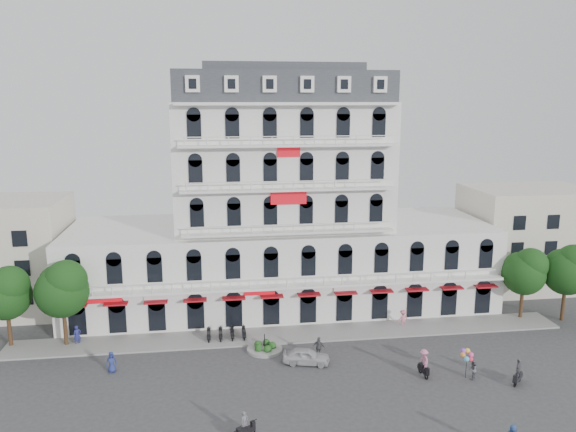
# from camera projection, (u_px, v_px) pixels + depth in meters

# --- Properties ---
(ground) EXTENTS (120.00, 120.00, 0.00)m
(ground) POSITION_uv_depth(u_px,v_px,m) (309.00, 381.00, 45.28)
(ground) COLOR #38383A
(ground) RESTS_ON ground
(sidewalk) EXTENTS (53.00, 4.00, 0.16)m
(sidewalk) POSITION_uv_depth(u_px,v_px,m) (293.00, 334.00, 53.99)
(sidewalk) COLOR gray
(sidewalk) RESTS_ON ground
(main_building) EXTENTS (45.00, 15.00, 25.80)m
(main_building) POSITION_uv_depth(u_px,v_px,m) (281.00, 215.00, 60.69)
(main_building) COLOR silver
(main_building) RESTS_ON ground
(flank_building_east) EXTENTS (14.00, 10.00, 12.00)m
(flank_building_east) POSITION_uv_depth(u_px,v_px,m) (526.00, 237.00, 67.43)
(flank_building_east) COLOR beige
(flank_building_east) RESTS_ON ground
(traffic_island) EXTENTS (3.20, 3.20, 1.60)m
(traffic_island) POSITION_uv_depth(u_px,v_px,m) (265.00, 348.00, 50.65)
(traffic_island) COLOR gray
(traffic_island) RESTS_ON ground
(parked_scooter_row) EXTENTS (4.40, 1.80, 1.10)m
(parked_scooter_row) POSITION_uv_depth(u_px,v_px,m) (227.00, 340.00, 52.97)
(parked_scooter_row) COLOR black
(parked_scooter_row) RESTS_ON ground
(tree_west_outer) EXTENTS (4.50, 4.48, 7.76)m
(tree_west_outer) POSITION_uv_depth(u_px,v_px,m) (6.00, 291.00, 50.41)
(tree_west_outer) COLOR #382314
(tree_west_outer) RESTS_ON ground
(tree_west_inner) EXTENTS (4.76, 4.76, 8.25)m
(tree_west_inner) POSITION_uv_depth(u_px,v_px,m) (62.00, 287.00, 50.52)
(tree_west_inner) COLOR #382314
(tree_west_inner) RESTS_ON ground
(tree_east_inner) EXTENTS (4.40, 4.37, 7.57)m
(tree_east_inner) POSITION_uv_depth(u_px,v_px,m) (525.00, 270.00, 57.09)
(tree_east_inner) COLOR #382314
(tree_east_inner) RESTS_ON ground
(tree_east_outer) EXTENTS (4.65, 4.65, 8.05)m
(tree_east_outer) POSITION_uv_depth(u_px,v_px,m) (568.00, 268.00, 56.58)
(tree_east_outer) COLOR #382314
(tree_east_outer) RESTS_ON ground
(parked_car) EXTENTS (4.29, 2.57, 1.37)m
(parked_car) POSITION_uv_depth(u_px,v_px,m) (306.00, 356.00, 48.09)
(parked_car) COLOR silver
(parked_car) RESTS_ON ground
(rider_west) EXTENTS (1.54, 1.04, 1.99)m
(rider_west) POSITION_uv_depth(u_px,v_px,m) (245.00, 427.00, 37.43)
(rider_west) COLOR black
(rider_west) RESTS_ON ground
(rider_northeast) EXTENTS (1.33, 1.28, 2.19)m
(rider_northeast) POSITION_uv_depth(u_px,v_px,m) (518.00, 372.00, 44.52)
(rider_northeast) COLOR black
(rider_northeast) RESTS_ON ground
(rider_center) EXTENTS (0.80, 1.70, 2.34)m
(rider_center) POSITION_uv_depth(u_px,v_px,m) (424.00, 362.00, 45.82)
(rider_center) COLOR black
(rider_center) RESTS_ON ground
(pedestrian_left) EXTENTS (0.93, 0.65, 1.80)m
(pedestrian_left) POSITION_uv_depth(u_px,v_px,m) (112.00, 362.00, 46.52)
(pedestrian_left) COLOR navy
(pedestrian_left) RESTS_ON ground
(pedestrian_mid) EXTENTS (1.18, 0.97, 1.89)m
(pedestrian_mid) POSITION_uv_depth(u_px,v_px,m) (319.00, 347.00, 49.20)
(pedestrian_mid) COLOR #4C4E53
(pedestrian_mid) RESTS_ON ground
(pedestrian_right) EXTENTS (1.28, 0.92, 1.80)m
(pedestrian_right) POSITION_uv_depth(u_px,v_px,m) (403.00, 318.00, 55.79)
(pedestrian_right) COLOR #CD6C82
(pedestrian_right) RESTS_ON ground
(pedestrian_far) EXTENTS (0.83, 0.71, 1.92)m
(pedestrian_far) POSITION_uv_depth(u_px,v_px,m) (77.00, 335.00, 51.64)
(pedestrian_far) COLOR navy
(pedestrian_far) RESTS_ON ground
(balloon_vendor) EXTENTS (1.47, 1.34, 2.45)m
(balloon_vendor) POSITION_uv_depth(u_px,v_px,m) (470.00, 364.00, 45.36)
(balloon_vendor) COLOR #5B5C63
(balloon_vendor) RESTS_ON ground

